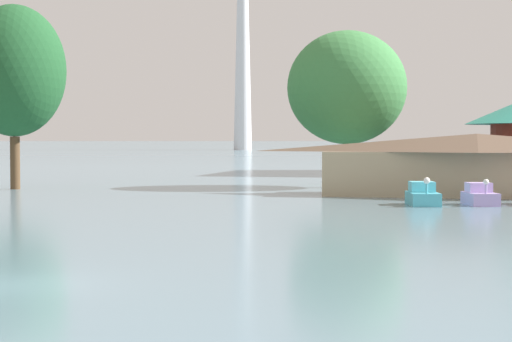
# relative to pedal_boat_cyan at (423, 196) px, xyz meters

# --- Properties ---
(pedal_boat_cyan) EXTENTS (2.16, 3.25, 1.62)m
(pedal_boat_cyan) POSITION_rel_pedal_boat_cyan_xyz_m (0.00, 0.00, 0.00)
(pedal_boat_cyan) COLOR #4CB7CC
(pedal_boat_cyan) RESTS_ON ground
(pedal_boat_lavender) EXTENTS (2.17, 3.00, 1.52)m
(pedal_boat_lavender) POSITION_rel_pedal_boat_cyan_xyz_m (3.14, 0.79, -0.02)
(pedal_boat_lavender) COLOR #B299D8
(pedal_boat_lavender) RESTS_ON ground
(boathouse) EXTENTS (20.95, 6.23, 4.05)m
(boathouse) POSITION_rel_pedal_boat_cyan_xyz_m (3.10, 8.55, 1.59)
(boathouse) COLOR tan
(boathouse) RESTS_ON ground
(shoreline_tree_tall_left) EXTENTS (7.54, 7.54, 13.55)m
(shoreline_tree_tall_left) POSITION_rel_pedal_boat_cyan_xyz_m (-29.88, 9.08, 8.16)
(shoreline_tree_tall_left) COLOR brown
(shoreline_tree_tall_left) RESTS_ON ground
(shoreline_tree_mid) EXTENTS (9.02, 9.02, 11.87)m
(shoreline_tree_mid) POSITION_rel_pedal_boat_cyan_xyz_m (-6.32, 16.41, 7.04)
(shoreline_tree_mid) COLOR brown
(shoreline_tree_mid) RESTS_ON ground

